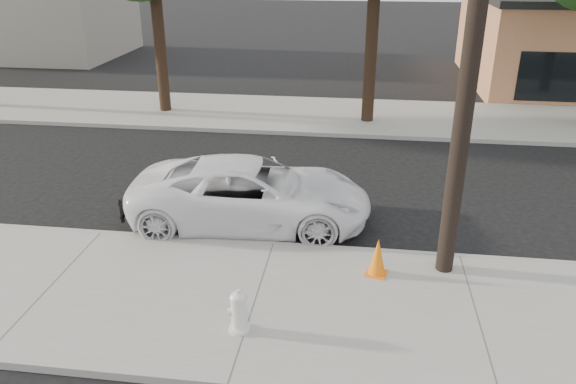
# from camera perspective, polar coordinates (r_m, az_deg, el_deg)

# --- Properties ---
(ground) EXTENTS (120.00, 120.00, 0.00)m
(ground) POSITION_cam_1_polar(r_m,az_deg,el_deg) (14.35, -0.17, -1.69)
(ground) COLOR black
(ground) RESTS_ON ground
(near_sidewalk) EXTENTS (90.00, 4.40, 0.15)m
(near_sidewalk) POSITION_cam_1_polar(r_m,az_deg,el_deg) (10.63, -3.37, -11.22)
(near_sidewalk) COLOR gray
(near_sidewalk) RESTS_ON ground
(far_sidewalk) EXTENTS (90.00, 5.00, 0.15)m
(far_sidewalk) POSITION_cam_1_polar(r_m,az_deg,el_deg) (22.26, 2.82, 7.83)
(far_sidewalk) COLOR gray
(far_sidewalk) RESTS_ON ground
(curb_near) EXTENTS (90.00, 0.12, 0.16)m
(curb_near) POSITION_cam_1_polar(r_m,az_deg,el_deg) (12.47, -1.48, -5.49)
(curb_near) COLOR #9E9B93
(curb_near) RESTS_ON ground
(building_far) EXTENTS (14.00, 8.00, 5.00)m
(building_far) POSITION_cam_1_polar(r_m,az_deg,el_deg) (39.57, -26.90, 16.00)
(building_far) COLOR gray
(building_far) RESTS_ON ground
(utility_pole) EXTENTS (1.40, 0.34, 9.00)m
(utility_pole) POSITION_cam_1_polar(r_m,az_deg,el_deg) (10.41, 18.32, 14.51)
(utility_pole) COLOR black
(utility_pole) RESTS_ON near_sidewalk
(police_cruiser) EXTENTS (5.80, 2.95, 1.57)m
(police_cruiser) POSITION_cam_1_polar(r_m,az_deg,el_deg) (13.33, -3.73, -0.10)
(police_cruiser) COLOR white
(police_cruiser) RESTS_ON ground
(fire_hydrant) EXTENTS (0.41, 0.37, 0.76)m
(fire_hydrant) POSITION_cam_1_polar(r_m,az_deg,el_deg) (9.68, -5.01, -12.06)
(fire_hydrant) COLOR silver
(fire_hydrant) RESTS_ON near_sidewalk
(traffic_cone) EXTENTS (0.50, 0.50, 0.78)m
(traffic_cone) POSITION_cam_1_polar(r_m,az_deg,el_deg) (11.29, 9.08, -6.56)
(traffic_cone) COLOR orange
(traffic_cone) RESTS_ON near_sidewalk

